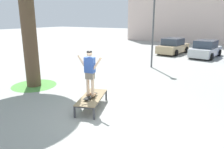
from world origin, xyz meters
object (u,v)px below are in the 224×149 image
object	(u,v)px
skateboard	(91,96)
car_silver	(206,49)
car_tan	(173,46)
light_post	(154,11)
skate_box	(92,98)
skater	(90,70)

from	to	relation	value
skateboard	car_silver	bearing A→B (deg)	82.16
car_tan	car_silver	world-z (taller)	same
skateboard	light_post	distance (m)	8.73
car_silver	skate_box	bearing A→B (deg)	-98.12
skate_box	skater	size ratio (longest dim) A/B	1.21
light_post	skater	bearing A→B (deg)	-85.35
skateboard	car_tan	world-z (taller)	car_tan
skate_box	skater	bearing A→B (deg)	-70.32
skate_box	car_tan	size ratio (longest dim) A/B	0.47
light_post	skate_box	bearing A→B (deg)	-85.63
skate_box	car_tan	world-z (taller)	car_tan
skate_box	skateboard	distance (m)	0.20
skateboard	car_silver	xyz separation A→B (m)	(1.98, 14.34, 0.15)
light_post	car_tan	bearing A→B (deg)	93.38
skateboard	car_silver	distance (m)	14.48
car_tan	skate_box	bearing A→B (deg)	-86.09
skateboard	skater	world-z (taller)	skater
skateboard	skater	size ratio (longest dim) A/B	0.48
skater	car_tan	distance (m)	14.93
car_tan	car_silver	xyz separation A→B (m)	(3.03, -0.53, 0.00)
skater	car_silver	bearing A→B (deg)	82.16
skateboard	car_silver	world-z (taller)	car_silver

